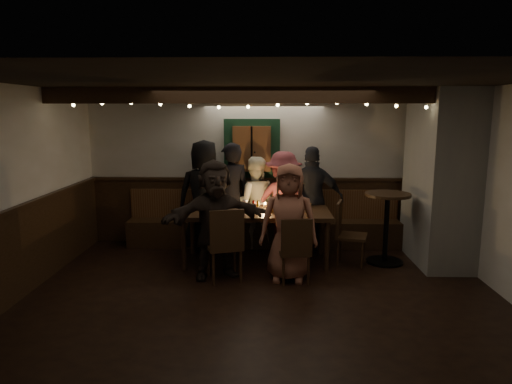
{
  "coord_description": "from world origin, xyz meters",
  "views": [
    {
      "loc": [
        0.07,
        -5.31,
        2.28
      ],
      "look_at": [
        -0.11,
        1.6,
        1.05
      ],
      "focal_mm": 32.0,
      "sensor_mm": 36.0,
      "label": 1
    }
  ],
  "objects_px": {
    "person_a": "(205,195)",
    "person_d": "(283,201)",
    "person_e": "(312,199)",
    "chair_near_right": "(295,247)",
    "chair_near_left": "(225,241)",
    "person_c": "(254,202)",
    "person_f": "(215,219)",
    "dining_table": "(255,215)",
    "person_g": "(289,223)",
    "chair_end": "(346,230)",
    "high_top": "(387,219)",
    "person_b": "(231,197)"
  },
  "relations": [
    {
      "from": "person_g",
      "to": "person_e",
      "type": "bearing_deg",
      "value": 77.49
    },
    {
      "from": "person_b",
      "to": "person_e",
      "type": "relative_size",
      "value": 1.03
    },
    {
      "from": "dining_table",
      "to": "chair_near_right",
      "type": "relative_size",
      "value": 2.46
    },
    {
      "from": "chair_near_right",
      "to": "chair_end",
      "type": "bearing_deg",
      "value": 45.34
    },
    {
      "from": "person_f",
      "to": "person_b",
      "type": "bearing_deg",
      "value": 64.33
    },
    {
      "from": "dining_table",
      "to": "person_a",
      "type": "bearing_deg",
      "value": 143.6
    },
    {
      "from": "person_f",
      "to": "dining_table",
      "type": "bearing_deg",
      "value": 29.72
    },
    {
      "from": "high_top",
      "to": "person_d",
      "type": "bearing_deg",
      "value": 157.93
    },
    {
      "from": "chair_end",
      "to": "high_top",
      "type": "xyz_separation_m",
      "value": [
        0.62,
        0.1,
        0.14
      ]
    },
    {
      "from": "person_d",
      "to": "person_c",
      "type": "bearing_deg",
      "value": -4.5
    },
    {
      "from": "person_c",
      "to": "person_f",
      "type": "distance_m",
      "value": 1.52
    },
    {
      "from": "chair_near_right",
      "to": "person_e",
      "type": "xyz_separation_m",
      "value": [
        0.37,
        1.54,
        0.35
      ]
    },
    {
      "from": "dining_table",
      "to": "high_top",
      "type": "distance_m",
      "value": 1.97
    },
    {
      "from": "chair_near_left",
      "to": "person_f",
      "type": "bearing_deg",
      "value": 127.72
    },
    {
      "from": "chair_near_left",
      "to": "chair_near_right",
      "type": "height_order",
      "value": "chair_near_left"
    },
    {
      "from": "chair_near_left",
      "to": "person_g",
      "type": "relative_size",
      "value": 0.63
    },
    {
      "from": "person_b",
      "to": "person_f",
      "type": "xyz_separation_m",
      "value": [
        -0.11,
        -1.32,
        -0.07
      ]
    },
    {
      "from": "chair_end",
      "to": "high_top",
      "type": "relative_size",
      "value": 0.89
    },
    {
      "from": "chair_near_left",
      "to": "high_top",
      "type": "bearing_deg",
      "value": 19.96
    },
    {
      "from": "person_e",
      "to": "person_g",
      "type": "height_order",
      "value": "person_e"
    },
    {
      "from": "dining_table",
      "to": "person_a",
      "type": "relative_size",
      "value": 1.22
    },
    {
      "from": "person_e",
      "to": "person_g",
      "type": "relative_size",
      "value": 1.08
    },
    {
      "from": "person_b",
      "to": "person_d",
      "type": "bearing_deg",
      "value": 158.79
    },
    {
      "from": "high_top",
      "to": "person_f",
      "type": "distance_m",
      "value": 2.59
    },
    {
      "from": "dining_table",
      "to": "person_c",
      "type": "distance_m",
      "value": 0.78
    },
    {
      "from": "person_c",
      "to": "person_f",
      "type": "height_order",
      "value": "person_f"
    },
    {
      "from": "person_a",
      "to": "person_f",
      "type": "bearing_deg",
      "value": 100.1
    },
    {
      "from": "chair_end",
      "to": "person_b",
      "type": "relative_size",
      "value": 0.54
    },
    {
      "from": "high_top",
      "to": "chair_end",
      "type": "bearing_deg",
      "value": -171.26
    },
    {
      "from": "person_c",
      "to": "person_a",
      "type": "bearing_deg",
      "value": 7.8
    },
    {
      "from": "person_b",
      "to": "person_f",
      "type": "relative_size",
      "value": 1.08
    },
    {
      "from": "person_b",
      "to": "chair_end",
      "type": "bearing_deg",
      "value": 138.38
    },
    {
      "from": "chair_near_right",
      "to": "person_c",
      "type": "height_order",
      "value": "person_c"
    },
    {
      "from": "chair_near_left",
      "to": "person_d",
      "type": "relative_size",
      "value": 0.62
    },
    {
      "from": "chair_near_left",
      "to": "person_c",
      "type": "relative_size",
      "value": 0.66
    },
    {
      "from": "person_e",
      "to": "dining_table",
      "type": "bearing_deg",
      "value": 40.14
    },
    {
      "from": "chair_end",
      "to": "chair_near_right",
      "type": "bearing_deg",
      "value": -134.66
    },
    {
      "from": "dining_table",
      "to": "person_g",
      "type": "distance_m",
      "value": 0.87
    },
    {
      "from": "chair_near_left",
      "to": "person_b",
      "type": "height_order",
      "value": "person_b"
    },
    {
      "from": "dining_table",
      "to": "high_top",
      "type": "height_order",
      "value": "high_top"
    },
    {
      "from": "person_c",
      "to": "person_g",
      "type": "distance_m",
      "value": 1.6
    },
    {
      "from": "person_c",
      "to": "person_e",
      "type": "bearing_deg",
      "value": 168.27
    },
    {
      "from": "chair_near_right",
      "to": "person_a",
      "type": "height_order",
      "value": "person_a"
    },
    {
      "from": "chair_near_right",
      "to": "person_a",
      "type": "xyz_separation_m",
      "value": [
        -1.4,
        1.52,
        0.4
      ]
    },
    {
      "from": "dining_table",
      "to": "person_e",
      "type": "relative_size",
      "value": 1.29
    },
    {
      "from": "person_a",
      "to": "person_d",
      "type": "relative_size",
      "value": 1.11
    },
    {
      "from": "person_b",
      "to": "person_g",
      "type": "xyz_separation_m",
      "value": [
        0.89,
        -1.4,
        -0.09
      ]
    },
    {
      "from": "dining_table",
      "to": "high_top",
      "type": "bearing_deg",
      "value": 0.23
    },
    {
      "from": "person_d",
      "to": "person_e",
      "type": "bearing_deg",
      "value": -165.29
    },
    {
      "from": "person_e",
      "to": "person_b",
      "type": "bearing_deg",
      "value": 3.88
    }
  ]
}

